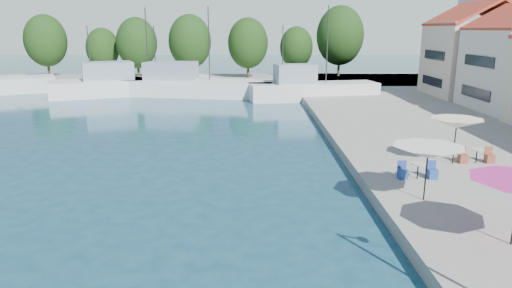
{
  "coord_description": "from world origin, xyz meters",
  "views": [
    {
      "loc": [
        0.82,
        3.09,
        7.45
      ],
      "look_at": [
        0.98,
        26.0,
        1.65
      ],
      "focal_mm": 32.0,
      "sensor_mm": 36.0,
      "label": 1
    }
  ],
  "objects_px": {
    "trawler_03": "(191,86)",
    "umbrella_white": "(428,152)",
    "umbrella_cream": "(457,123)",
    "trawler_02": "(129,85)",
    "trawler_04": "(310,90)"
  },
  "relations": [
    {
      "from": "trawler_03",
      "to": "umbrella_white",
      "type": "distance_m",
      "value": 37.29
    },
    {
      "from": "umbrella_cream",
      "to": "trawler_03",
      "type": "bearing_deg",
      "value": 121.02
    },
    {
      "from": "trawler_02",
      "to": "trawler_03",
      "type": "bearing_deg",
      "value": -30.44
    },
    {
      "from": "trawler_04",
      "to": "umbrella_cream",
      "type": "height_order",
      "value": "trawler_04"
    },
    {
      "from": "trawler_03",
      "to": "umbrella_white",
      "type": "relative_size",
      "value": 6.49
    },
    {
      "from": "trawler_02",
      "to": "umbrella_white",
      "type": "distance_m",
      "value": 41.6
    },
    {
      "from": "umbrella_cream",
      "to": "trawler_04",
      "type": "bearing_deg",
      "value": 99.31
    },
    {
      "from": "trawler_04",
      "to": "trawler_02",
      "type": "bearing_deg",
      "value": 158.06
    },
    {
      "from": "trawler_04",
      "to": "umbrella_white",
      "type": "height_order",
      "value": "trawler_04"
    },
    {
      "from": "trawler_03",
      "to": "umbrella_cream",
      "type": "distance_m",
      "value": 34.16
    },
    {
      "from": "trawler_04",
      "to": "umbrella_white",
      "type": "xyz_separation_m",
      "value": [
        0.86,
        -31.36,
        1.57
      ]
    },
    {
      "from": "umbrella_white",
      "to": "trawler_03",
      "type": "bearing_deg",
      "value": 112.33
    },
    {
      "from": "trawler_03",
      "to": "umbrella_white",
      "type": "height_order",
      "value": "trawler_03"
    },
    {
      "from": "trawler_02",
      "to": "trawler_04",
      "type": "xyz_separation_m",
      "value": [
        20.59,
        -4.25,
        0.0
      ]
    },
    {
      "from": "trawler_02",
      "to": "umbrella_white",
      "type": "height_order",
      "value": "trawler_02"
    }
  ]
}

